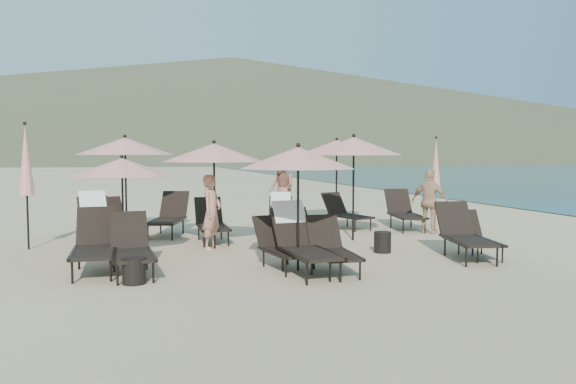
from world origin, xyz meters
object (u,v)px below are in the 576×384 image
object	(u,v)px
lounger_2	(302,239)
lounger_9	(280,215)
lounger_13	(281,245)
beachgoer_c	(430,201)
lounger_1	(95,243)
lounger_3	(332,247)
lounger_10	(345,212)
umbrella_open_5	(298,158)
beachgoer_b	(281,188)
umbrella_open_0	(122,167)
beachgoer_a	(212,212)
lounger_8	(211,222)
side_table_1	(383,242)
lounger_4	(464,233)
lounger_5	(475,236)
lounger_0	(131,247)
umbrella_closed_1	(26,161)
lounger_6	(97,220)
lounger_12	(169,215)
umbrella_open_4	(337,147)
lounger_7	(117,219)
umbrella_open_3	(125,146)
side_table_0	(134,271)
umbrella_open_1	(214,153)
umbrella_closed_0	(436,164)
lounger_11	(404,211)
umbrella_open_2	(354,146)

from	to	relation	value
lounger_2	lounger_9	bearing A→B (deg)	75.62
lounger_13	beachgoer_c	xyz separation A→B (m)	(4.85, 3.01, 0.41)
lounger_1	lounger_3	world-z (taller)	lounger_1
lounger_10	umbrella_open_5	bearing A→B (deg)	-135.10
lounger_1	beachgoer_b	xyz separation A→B (m)	(5.27, 6.43, 0.46)
lounger_2	umbrella_open_5	distance (m)	1.41
umbrella_open_0	beachgoer_b	xyz separation A→B (m)	(4.78, 5.42, -0.83)
lounger_13	beachgoer_a	distance (m)	2.50
umbrella_open_0	lounger_3	bearing A→B (deg)	-32.85
lounger_8	side_table_1	distance (m)	4.02
lounger_10	beachgoer_c	size ratio (longest dim) A/B	1.06
lounger_4	side_table_1	distance (m)	1.63
umbrella_open_0	lounger_10	bearing A→B (deg)	26.41
lounger_8	lounger_5	bearing A→B (deg)	-34.07
lounger_9	lounger_0	bearing A→B (deg)	-117.14
umbrella_closed_1	beachgoer_a	size ratio (longest dim) A/B	1.70
lounger_5	lounger_9	world-z (taller)	lounger_9
lounger_6	beachgoer_b	size ratio (longest dim) A/B	1.02
beachgoer_b	beachgoer_c	xyz separation A→B (m)	(2.73, -4.08, -0.14)
lounger_12	umbrella_open_4	bearing A→B (deg)	30.52
lounger_2	lounger_7	xyz separation A→B (m)	(-3.03, 5.02, -0.12)
umbrella_open_3	side_table_0	world-z (taller)	umbrella_open_3
lounger_1	beachgoer_b	distance (m)	8.33
lounger_7	umbrella_open_1	size ratio (longest dim) A/B	0.76
lounger_1	lounger_8	distance (m)	3.69
lounger_13	umbrella_open_0	xyz separation A→B (m)	(-2.67, 1.67, 1.37)
lounger_7	lounger_13	distance (m)	5.40
umbrella_closed_0	umbrella_closed_1	distance (m)	10.16
lounger_10	lounger_3	bearing A→B (deg)	-129.18
lounger_6	lounger_3	bearing A→B (deg)	-56.23
lounger_3	umbrella_closed_0	bearing A→B (deg)	47.63
lounger_11	lounger_12	xyz separation A→B (m)	(-6.17, 0.74, 0.01)
umbrella_open_2	umbrella_open_4	bearing A→B (deg)	74.89
umbrella_open_3	lounger_2	bearing A→B (deg)	-61.95
lounger_5	lounger_7	xyz separation A→B (m)	(-6.79, 4.67, 0.04)
umbrella_open_0	umbrella_open_1	world-z (taller)	umbrella_open_1
lounger_6	umbrella_open_4	xyz separation A→B (m)	(6.57, 1.95, 1.65)
lounger_5	lounger_12	size ratio (longest dim) A/B	0.82
lounger_4	beachgoer_a	distance (m)	5.17
lounger_7	umbrella_open_2	size ratio (longest dim) A/B	0.71
lounger_11	lounger_1	bearing A→B (deg)	-145.48
umbrella_open_5	umbrella_open_1	bearing A→B (deg)	110.66
lounger_6	umbrella_closed_1	distance (m)	1.93
lounger_5	umbrella_open_0	distance (m)	7.03
lounger_7	lounger_8	distance (m)	2.43
lounger_6	beachgoer_c	bearing A→B (deg)	-14.19
lounger_2	beachgoer_c	xyz separation A→B (m)	(4.59, 3.41, 0.26)
umbrella_open_0	umbrella_open_2	xyz separation A→B (m)	(5.19, 0.89, 0.42)
umbrella_open_1	lounger_5	bearing A→B (deg)	-26.74
lounger_3	lounger_0	bearing A→B (deg)	170.70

